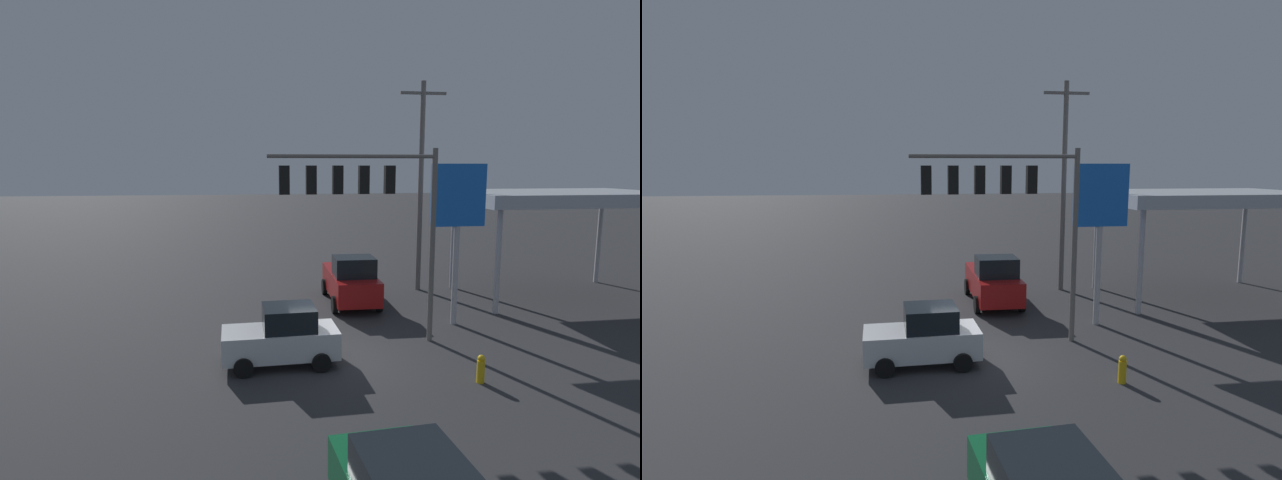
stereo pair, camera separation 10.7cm
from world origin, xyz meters
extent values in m
plane|color=#2D2D30|center=(0.00, 0.00, 0.00)|extent=(200.00, 200.00, 0.00)
cylinder|color=slate|center=(-4.08, -1.32, 3.59)|extent=(0.20, 0.20, 7.18)
cylinder|color=slate|center=(-1.07, -1.32, 6.88)|extent=(6.03, 0.14, 0.14)
cube|color=black|center=(-2.41, -1.32, 6.06)|extent=(0.36, 0.28, 1.00)
sphere|color=#360505|center=(-2.41, -1.51, 6.36)|extent=(0.22, 0.22, 0.22)
sphere|color=#392305|center=(-2.41, -1.51, 6.06)|extent=(0.22, 0.22, 0.22)
sphere|color=#41FF6B|center=(-2.41, -1.51, 5.76)|extent=(0.22, 0.22, 0.22)
cube|color=black|center=(-1.47, -1.32, 6.06)|extent=(0.36, 0.28, 1.00)
sphere|color=#360505|center=(-1.47, -1.51, 6.36)|extent=(0.22, 0.22, 0.22)
sphere|color=#392305|center=(-1.47, -1.51, 6.06)|extent=(0.22, 0.22, 0.22)
sphere|color=#41FF6B|center=(-1.47, -1.51, 5.76)|extent=(0.22, 0.22, 0.22)
cube|color=black|center=(-0.53, -1.32, 6.06)|extent=(0.36, 0.28, 1.00)
sphere|color=#360505|center=(-0.53, -1.51, 6.36)|extent=(0.22, 0.22, 0.22)
sphere|color=#392305|center=(-0.53, -1.51, 6.06)|extent=(0.22, 0.22, 0.22)
sphere|color=#41FF6B|center=(-0.53, -1.51, 5.76)|extent=(0.22, 0.22, 0.22)
cube|color=black|center=(0.41, -1.32, 6.06)|extent=(0.36, 0.28, 1.00)
sphere|color=#360505|center=(0.41, -1.51, 6.36)|extent=(0.22, 0.22, 0.22)
sphere|color=#392305|center=(0.41, -1.51, 6.06)|extent=(0.22, 0.22, 0.22)
sphere|color=#41FF6B|center=(0.41, -1.51, 5.76)|extent=(0.22, 0.22, 0.22)
cube|color=black|center=(1.35, -1.32, 6.06)|extent=(0.36, 0.28, 1.00)
sphere|color=#360505|center=(1.35, -1.51, 6.36)|extent=(0.22, 0.22, 0.22)
sphere|color=#392305|center=(1.35, -1.51, 6.06)|extent=(0.22, 0.22, 0.22)
sphere|color=#41FF6B|center=(1.35, -1.51, 5.76)|extent=(0.22, 0.22, 0.22)
cylinder|color=slate|center=(-6.31, -8.93, 5.39)|extent=(0.26, 0.26, 10.78)
cube|color=slate|center=(-6.31, -8.93, 10.18)|extent=(2.40, 0.14, 0.14)
cube|color=#B2B7BC|center=(-12.57, -6.63, 5.00)|extent=(9.82, 6.04, 0.60)
cube|color=red|center=(-12.57, -9.67, 5.00)|extent=(9.82, 0.06, 0.36)
cylinder|color=#B7B7BC|center=(-16.88, -9.05, 2.35)|extent=(0.24, 0.24, 4.70)
cylinder|color=#B7B7BC|center=(-8.27, -9.05, 2.35)|extent=(0.24, 0.24, 4.70)
cylinder|color=#B7B7BC|center=(-8.27, -4.21, 2.35)|extent=(0.24, 0.24, 4.70)
cylinder|color=#B7B7BC|center=(-5.80, -3.09, 3.32)|extent=(0.24, 0.24, 6.63)
cube|color=blue|center=(-5.80, -3.09, 5.37)|extent=(2.26, 0.24, 2.52)
cube|color=black|center=(-5.80, -3.22, 5.37)|extent=(1.58, 0.04, 0.88)
cube|color=silver|center=(1.65, 0.14, 0.76)|extent=(3.85, 1.81, 0.90)
cube|color=black|center=(1.35, 0.13, 1.59)|extent=(1.74, 1.61, 0.76)
cylinder|color=black|center=(2.86, 1.04, 0.31)|extent=(0.63, 0.24, 0.62)
cylinder|color=black|center=(2.91, -0.70, 0.31)|extent=(0.63, 0.24, 0.62)
cylinder|color=black|center=(0.39, 0.97, 0.31)|extent=(0.63, 0.24, 0.62)
cylinder|color=black|center=(0.44, -0.77, 0.31)|extent=(0.63, 0.24, 0.62)
cube|color=maroon|center=(-2.20, -6.95, 0.95)|extent=(2.11, 5.24, 1.10)
cube|color=black|center=(-2.18, -6.05, 1.95)|extent=(1.87, 1.64, 0.90)
cylinder|color=black|center=(-3.18, -5.24, 0.40)|extent=(0.24, 0.80, 0.80)
cylinder|color=black|center=(-1.14, -5.28, 0.40)|extent=(0.24, 0.80, 0.80)
cylinder|color=black|center=(-3.26, -8.61, 0.40)|extent=(0.24, 0.80, 0.80)
cylinder|color=black|center=(-1.22, -8.66, 0.40)|extent=(0.24, 0.80, 0.80)
cylinder|color=gold|center=(-4.28, 2.48, 0.35)|extent=(0.24, 0.24, 0.70)
sphere|color=gold|center=(-4.28, 2.48, 0.77)|extent=(0.22, 0.22, 0.22)
camera|label=1|loc=(2.67, 16.00, 6.55)|focal=28.00mm
camera|label=2|loc=(2.57, 16.01, 6.55)|focal=28.00mm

